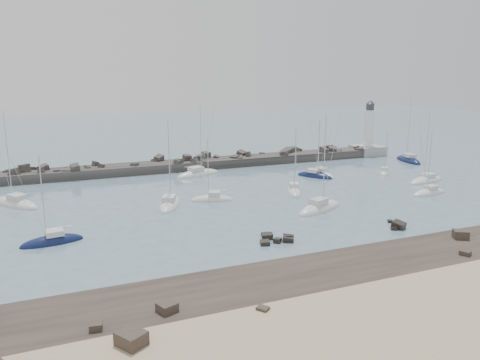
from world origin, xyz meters
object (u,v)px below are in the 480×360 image
at_px(sailboat_7, 320,209).
at_px(sailboat_10, 320,175).
at_px(sailboat_2, 52,242).
at_px(sailboat_5, 212,200).
at_px(sailboat_4, 198,175).
at_px(sailboat_8, 315,176).
at_px(sailboat_6, 294,192).
at_px(sailboat_13, 408,161).
at_px(sailboat_11, 426,181).
at_px(sailboat_1, 16,204).
at_px(lighthouse, 368,143).
at_px(sailboat_9, 429,193).
at_px(sailboat_3, 170,205).
at_px(sailboat_12, 385,173).

relative_size(sailboat_7, sailboat_10, 1.24).
relative_size(sailboat_2, sailboat_5, 1.07).
relative_size(sailboat_4, sailboat_8, 1.30).
bearing_deg(sailboat_10, sailboat_5, -159.55).
xyz_separation_m(sailboat_6, sailboat_13, (39.77, 16.11, 0.01)).
distance_m(sailboat_10, sailboat_11, 20.22).
relative_size(sailboat_1, sailboat_10, 1.28).
height_order(lighthouse, sailboat_9, lighthouse).
distance_m(sailboat_3, sailboat_13, 63.86).
relative_size(sailboat_8, sailboat_11, 0.84).
relative_size(sailboat_4, sailboat_6, 1.30).
bearing_deg(sailboat_8, sailboat_9, -61.21).
height_order(sailboat_10, sailboat_13, sailboat_13).
height_order(sailboat_2, sailboat_4, sailboat_4).
distance_m(lighthouse, sailboat_5, 58.45).
relative_size(sailboat_1, sailboat_13, 1.02).
bearing_deg(sailboat_13, sailboat_3, -165.43).
xyz_separation_m(lighthouse, sailboat_7, (-38.48, -38.54, -2.94)).
distance_m(sailboat_5, sailboat_7, 17.45).
bearing_deg(sailboat_10, sailboat_12, -14.68).
xyz_separation_m(sailboat_8, sailboat_10, (1.74, 0.74, 0.01)).
bearing_deg(sailboat_6, lighthouse, 36.89).
height_order(sailboat_7, sailboat_12, sailboat_7).
bearing_deg(sailboat_3, sailboat_10, 17.04).
height_order(sailboat_4, sailboat_10, sailboat_4).
bearing_deg(lighthouse, sailboat_1, -167.59).
relative_size(lighthouse, sailboat_7, 0.95).
bearing_deg(sailboat_8, sailboat_6, -136.16).
relative_size(lighthouse, sailboat_10, 1.18).
bearing_deg(sailboat_5, sailboat_4, 78.82).
distance_m(sailboat_2, sailboat_4, 41.94).
bearing_deg(lighthouse, sailboat_6, -143.11).
relative_size(sailboat_1, sailboat_6, 1.31).
bearing_deg(sailboat_5, lighthouse, 27.71).
bearing_deg(sailboat_6, sailboat_5, 178.25).
bearing_deg(sailboat_12, sailboat_2, -164.67).
xyz_separation_m(sailboat_1, sailboat_8, (54.25, -0.09, -0.01)).
height_order(lighthouse, sailboat_6, lighthouse).
bearing_deg(sailboat_12, sailboat_7, -146.43).
xyz_separation_m(sailboat_3, sailboat_10, (33.87, 10.38, 0.01)).
height_order(lighthouse, sailboat_3, lighthouse).
bearing_deg(sailboat_11, sailboat_9, -131.36).
xyz_separation_m(sailboat_5, sailboat_12, (40.13, 6.47, -0.00)).
height_order(sailboat_2, sailboat_12, sailboat_2).
height_order(sailboat_1, sailboat_8, sailboat_1).
xyz_separation_m(sailboat_4, sailboat_6, (11.02, -20.14, 0.00)).
xyz_separation_m(sailboat_4, sailboat_5, (-3.89, -19.69, -0.01)).
bearing_deg(sailboat_2, sailboat_7, -0.26).
relative_size(sailboat_10, sailboat_12, 1.31).
relative_size(sailboat_6, sailboat_7, 0.79).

